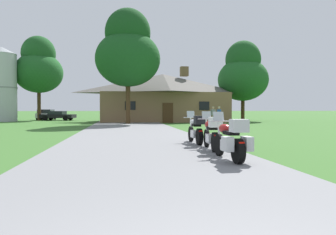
# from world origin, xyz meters

# --- Properties ---
(ground_plane) EXTENTS (500.00, 500.00, 0.00)m
(ground_plane) POSITION_xyz_m (0.00, 20.00, 0.00)
(ground_plane) COLOR #386628
(asphalt_driveway) EXTENTS (6.40, 80.00, 0.06)m
(asphalt_driveway) POSITION_xyz_m (0.00, 18.00, 0.03)
(asphalt_driveway) COLOR slate
(asphalt_driveway) RESTS_ON ground
(motorcycle_red_nearest_to_camera) EXTENTS (0.74, 2.08, 1.30)m
(motorcycle_red_nearest_to_camera) POSITION_xyz_m (2.18, 6.45, 0.61)
(motorcycle_red_nearest_to_camera) COLOR black
(motorcycle_red_nearest_to_camera) RESTS_ON asphalt_driveway
(motorcycle_red_second_in_row) EXTENTS (0.66, 2.08, 1.30)m
(motorcycle_red_second_in_row) POSITION_xyz_m (2.30, 8.75, 0.62)
(motorcycle_red_second_in_row) COLOR black
(motorcycle_red_second_in_row) RESTS_ON asphalt_driveway
(motorcycle_white_farthest_in_row) EXTENTS (0.66, 2.08, 1.30)m
(motorcycle_white_farthest_in_row) POSITION_xyz_m (2.25, 10.82, 0.62)
(motorcycle_white_farthest_in_row) COLOR black
(motorcycle_white_farthest_in_row) RESTS_ON asphalt_driveway
(stone_lodge) EXTENTS (14.81, 8.33, 6.42)m
(stone_lodge) POSITION_xyz_m (4.15, 35.75, 2.84)
(stone_lodge) COLOR brown
(stone_lodge) RESTS_ON ground
(bystander_gray_shirt_near_lodge) EXTENTS (0.54, 0.30, 1.69)m
(bystander_gray_shirt_near_lodge) POSITION_xyz_m (8.00, 28.19, 0.95)
(bystander_gray_shirt_near_lodge) COLOR #75664C
(bystander_gray_shirt_near_lodge) RESTS_ON ground
(bystander_blue_shirt_beside_signpost) EXTENTS (0.33, 0.52, 1.69)m
(bystander_blue_shirt_beside_signpost) POSITION_xyz_m (8.21, 26.97, 0.95)
(bystander_blue_shirt_beside_signpost) COLOR #75664C
(bystander_blue_shirt_beside_signpost) RESTS_ON ground
(tree_by_lodge_front) EXTENTS (6.14, 6.14, 10.94)m
(tree_by_lodge_front) POSITION_xyz_m (-0.05, 29.25, 6.91)
(tree_by_lodge_front) COLOR #422D19
(tree_by_lodge_front) RESTS_ON ground
(tree_left_far) EXTENTS (5.95, 5.95, 10.63)m
(tree_left_far) POSITION_xyz_m (-10.96, 41.07, 6.73)
(tree_left_far) COLOR #422D19
(tree_left_far) RESTS_ON ground
(tree_right_of_lodge) EXTENTS (6.06, 6.06, 9.72)m
(tree_right_of_lodge) POSITION_xyz_m (13.96, 35.92, 5.75)
(tree_right_of_lodge) COLOR #422D19
(tree_right_of_lodge) RESTS_ON ground
(metal_silo_distant) EXTENTS (3.42, 3.42, 8.69)m
(metal_silo_distant) POSITION_xyz_m (-14.47, 38.39, 4.35)
(metal_silo_distant) COLOR #B2B7BC
(metal_silo_distant) RESTS_ON ground
(parked_white_suv_far_left) EXTENTS (2.00, 4.64, 1.40)m
(parked_white_suv_far_left) POSITION_xyz_m (-10.59, 43.33, 0.78)
(parked_white_suv_far_left) COLOR silver
(parked_white_suv_far_left) RESTS_ON ground
(parked_black_sedan_far_left) EXTENTS (4.49, 2.68, 1.20)m
(parked_black_sedan_far_left) POSITION_xyz_m (-8.71, 41.21, 0.64)
(parked_black_sedan_far_left) COLOR black
(parked_black_sedan_far_left) RESTS_ON ground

